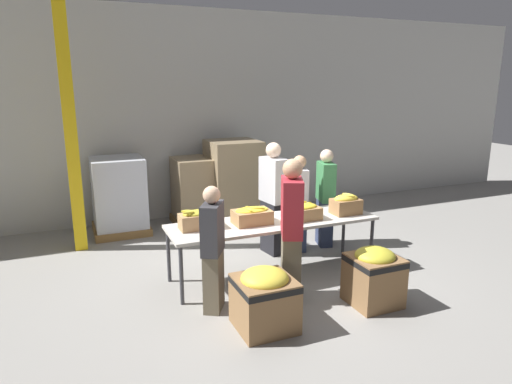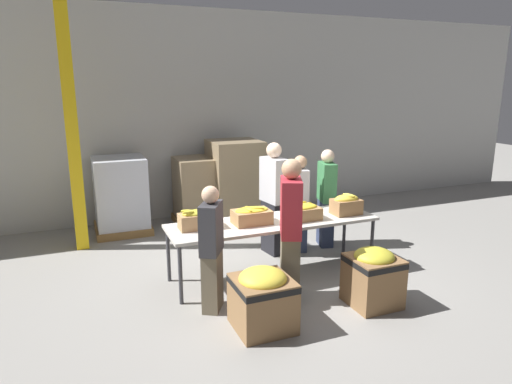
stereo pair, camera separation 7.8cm
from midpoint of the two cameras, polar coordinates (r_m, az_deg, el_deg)
The scene contains 18 objects.
ground_plane at distance 6.52m, azimuth 2.47°, elevation -10.31°, with size 30.00×30.00×0.00m, color gray.
wall_back at distance 9.16m, azimuth -6.36°, elevation 9.52°, with size 16.00×0.08×4.00m.
sorting_table at distance 6.26m, azimuth 2.54°, elevation -4.05°, with size 2.89×0.83×0.80m.
banana_box_0 at distance 5.93m, azimuth -7.02°, elevation -3.36°, with size 0.47×0.26×0.27m.
banana_box_1 at distance 6.08m, azimuth -0.18°, elevation -2.93°, with size 0.50×0.33×0.25m.
banana_box_2 at distance 6.29m, azimuth 6.12°, elevation -2.47°, with size 0.50×0.29×0.25m.
banana_box_3 at distance 6.65m, azimuth 11.55°, elevation -1.52°, with size 0.40×0.28×0.30m.
volunteer_0 at distance 7.51m, azimuth 9.06°, elevation -0.81°, with size 0.32×0.47×1.60m.
volunteer_1 at distance 5.54m, azimuth 4.73°, elevation -4.99°, with size 0.40×0.53×1.77m.
volunteer_2 at distance 7.24m, azimuth 5.76°, elevation -1.49°, with size 0.30×0.45×1.54m.
volunteer_3 at distance 5.35m, azimuth -5.14°, elevation -7.19°, with size 0.38×0.45×1.51m.
volunteer_4 at distance 7.06m, azimuth 2.52°, elevation -0.92°, with size 0.30×0.50×1.75m.
donation_bin_0 at distance 5.09m, azimuth 1.29°, elevation -12.99°, with size 0.62×0.62×0.69m.
donation_bin_1 at distance 5.76m, azimuth 14.81°, elevation -10.01°, with size 0.57×0.57×0.72m.
support_pillar at distance 7.60m, azimuth -21.79°, elevation 7.80°, with size 0.19×0.19×4.00m.
pallet_stack_0 at distance 8.45m, azimuth -16.28°, elevation -0.46°, with size 0.95×0.95×1.35m.
pallet_stack_1 at distance 8.69m, azimuth -2.35°, elevation 1.22°, with size 1.01×1.01×1.58m.
pallet_stack_2 at distance 8.68m, azimuth -6.87°, elevation 0.06°, with size 0.92×0.92×1.27m.
Camera 2 is at (-2.47, -5.42, 2.65)m, focal length 32.00 mm.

